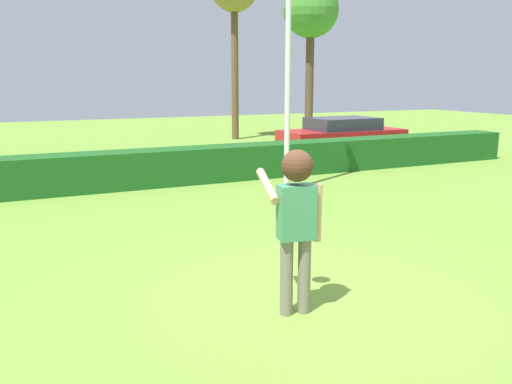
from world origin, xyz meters
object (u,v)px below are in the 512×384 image
Objects in this scene: person at (296,211)px; birch_tree at (311,13)px; frisbee at (294,193)px; lamppost at (288,28)px; parked_car_red at (342,134)px.

person is 19.87m from birch_tree.
frisbee is 0.03× the size of lamppost.
lamppost is (2.76, 5.30, 2.34)m from frisbee.
person is 12.53m from parked_car_red.
lamppost is at bearing 62.51° from frisbee.
parked_car_red is at bearing 44.40° from lamppost.
frisbee is 0.05× the size of parked_car_red.
lamppost is at bearing -122.77° from birch_tree.
parked_car_red is at bearing 53.62° from person.
birch_tree reaches higher than frisbee.
frisbee is at bearing 63.66° from person.
birch_tree is at bearing 68.62° from parked_car_red.
birch_tree is (7.03, 10.92, 1.87)m from lamppost.
person is at bearing -126.38° from parked_car_red.
frisbee is at bearing -117.49° from lamppost.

